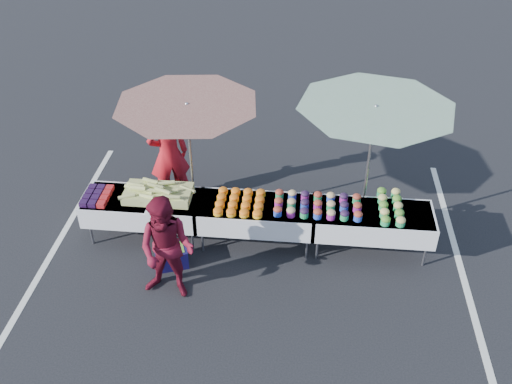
# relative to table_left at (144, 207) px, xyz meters

# --- Properties ---
(ground) EXTENTS (80.00, 80.00, 0.00)m
(ground) POSITION_rel_table_left_xyz_m (1.80, 0.00, -0.58)
(ground) COLOR black
(stripe_left) EXTENTS (0.10, 5.00, 0.00)m
(stripe_left) POSITION_rel_table_left_xyz_m (-1.40, 0.00, -0.58)
(stripe_left) COLOR silver
(stripe_left) RESTS_ON ground
(stripe_right) EXTENTS (0.10, 5.00, 0.00)m
(stripe_right) POSITION_rel_table_left_xyz_m (5.00, 0.00, -0.58)
(stripe_right) COLOR silver
(stripe_right) RESTS_ON ground
(table_left) EXTENTS (1.86, 0.81, 0.75)m
(table_left) POSITION_rel_table_left_xyz_m (0.00, 0.00, 0.00)
(table_left) COLOR white
(table_left) RESTS_ON ground
(table_center) EXTENTS (1.86, 0.81, 0.75)m
(table_center) POSITION_rel_table_left_xyz_m (1.80, 0.00, 0.00)
(table_center) COLOR white
(table_center) RESTS_ON ground
(table_right) EXTENTS (1.86, 0.81, 0.75)m
(table_right) POSITION_rel_table_left_xyz_m (3.60, 0.00, 0.00)
(table_right) COLOR white
(table_right) RESTS_ON ground
(berry_punnets) EXTENTS (0.40, 0.54, 0.08)m
(berry_punnets) POSITION_rel_table_left_xyz_m (-0.71, -0.06, 0.21)
(berry_punnets) COLOR black
(berry_punnets) RESTS_ON table_left
(corn_pile) EXTENTS (1.16, 0.57, 0.26)m
(corn_pile) POSITION_rel_table_left_xyz_m (0.24, 0.04, 0.26)
(corn_pile) COLOR #CECC69
(corn_pile) RESTS_ON table_left
(plastic_bags) EXTENTS (0.30, 0.25, 0.05)m
(plastic_bags) POSITION_rel_table_left_xyz_m (0.30, -0.30, 0.19)
(plastic_bags) COLOR white
(plastic_bags) RESTS_ON table_left
(carrot_bowls) EXTENTS (0.75, 0.69, 0.11)m
(carrot_bowls) POSITION_rel_table_left_xyz_m (1.55, -0.01, 0.22)
(carrot_bowls) COLOR #FFAA1C
(carrot_bowls) RESTS_ON table_center
(potato_cups) EXTENTS (1.34, 0.58, 0.16)m
(potato_cups) POSITION_rel_table_left_xyz_m (2.75, 0.00, 0.25)
(potato_cups) COLOR blue
(potato_cups) RESTS_ON table_right
(bean_baskets) EXTENTS (0.36, 0.86, 0.15)m
(bean_baskets) POSITION_rel_table_left_xyz_m (3.86, 0.08, 0.24)
(bean_baskets) COLOR #269B55
(bean_baskets) RESTS_ON table_right
(vendor) EXTENTS (0.81, 0.70, 1.89)m
(vendor) POSITION_rel_table_left_xyz_m (0.21, 1.02, 0.36)
(vendor) COLOR red
(vendor) RESTS_ON ground
(customer) EXTENTS (0.89, 0.74, 1.67)m
(customer) POSITION_rel_table_left_xyz_m (0.69, -1.24, 0.25)
(customer) COLOR maroon
(customer) RESTS_ON ground
(umbrella_left) EXTENTS (2.72, 2.72, 2.25)m
(umbrella_left) POSITION_rel_table_left_xyz_m (0.73, 0.42, 1.46)
(umbrella_left) COLOR black
(umbrella_left) RESTS_ON ground
(umbrella_right) EXTENTS (2.68, 2.68, 2.36)m
(umbrella_right) POSITION_rel_table_left_xyz_m (3.48, 0.40, 1.56)
(umbrella_right) COLOR black
(umbrella_right) RESTS_ON ground
(storage_bin) EXTENTS (0.58, 0.50, 0.32)m
(storage_bin) POSITION_rel_table_left_xyz_m (0.55, -0.65, -0.42)
(storage_bin) COLOR #110D42
(storage_bin) RESTS_ON ground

